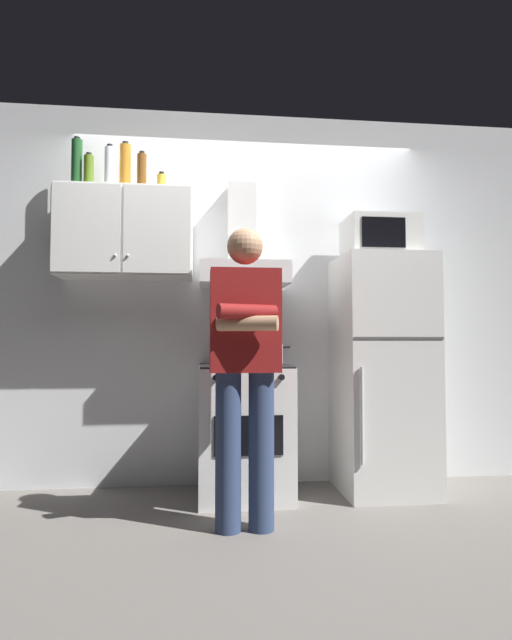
{
  "coord_description": "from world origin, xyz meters",
  "views": [
    {
      "loc": [
        -0.34,
        -3.09,
        1.01
      ],
      "look_at": [
        0.0,
        0.0,
        1.15
      ],
      "focal_mm": 28.21,
      "sensor_mm": 36.0,
      "label": 1
    }
  ],
  "objects": [
    {
      "name": "bottle_liquor_amber",
      "position": [
        -0.86,
        0.38,
        2.21
      ],
      "size": [
        0.07,
        0.07,
        0.34
      ],
      "color": "#B7721E",
      "rests_on": "upper_cabinet"
    },
    {
      "name": "upper_cabinet",
      "position": [
        -0.85,
        0.37,
        1.75
      ],
      "size": [
        0.9,
        0.37,
        0.6
      ],
      "color": "white"
    },
    {
      "name": "cooking_pot",
      "position": [
        0.08,
        0.13,
        0.94
      ],
      "size": [
        0.32,
        0.22,
        0.13
      ],
      "color": "#B7BABF",
      "rests_on": "stove_oven"
    },
    {
      "name": "stove_oven",
      "position": [
        -0.05,
        0.25,
        0.43
      ],
      "size": [
        0.6,
        0.62,
        0.87
      ],
      "color": "white",
      "rests_on": "ground_plane"
    },
    {
      "name": "bottle_olive_oil",
      "position": [
        -1.1,
        0.36,
        2.17
      ],
      "size": [
        0.07,
        0.07,
        0.24
      ],
      "color": "#4C6B19",
      "rests_on": "upper_cabinet"
    },
    {
      "name": "bottle_beer_brown",
      "position": [
        -0.75,
        0.38,
        2.18
      ],
      "size": [
        0.06,
        0.06,
        0.28
      ],
      "color": "brown",
      "rests_on": "upper_cabinet"
    },
    {
      "name": "range_hood",
      "position": [
        -0.05,
        0.38,
        1.6
      ],
      "size": [
        0.6,
        0.44,
        0.75
      ],
      "color": "white"
    },
    {
      "name": "bottle_vodka_clear",
      "position": [
        -0.96,
        0.35,
        2.19
      ],
      "size": [
        0.07,
        0.07,
        0.3
      ],
      "color": "silver",
      "rests_on": "upper_cabinet"
    },
    {
      "name": "person_standing",
      "position": [
        -0.1,
        -0.36,
        0.9
      ],
      "size": [
        0.38,
        0.33,
        1.64
      ],
      "color": "navy",
      "rests_on": "ground_plane"
    },
    {
      "name": "back_wall_tiled",
      "position": [
        0.0,
        0.6,
        1.35
      ],
      "size": [
        4.8,
        0.1,
        2.7
      ],
      "primitive_type": "cube",
      "color": "white",
      "rests_on": "ground_plane"
    },
    {
      "name": "microwave",
      "position": [
        0.9,
        0.27,
        1.74
      ],
      "size": [
        0.48,
        0.37,
        0.28
      ],
      "color": "silver",
      "rests_on": "refrigerator"
    },
    {
      "name": "bottle_spice_jar",
      "position": [
        -0.61,
        0.35,
        2.11
      ],
      "size": [
        0.06,
        0.06,
        0.13
      ],
      "color": "gold",
      "rests_on": "upper_cabinet"
    },
    {
      "name": "refrigerator",
      "position": [
        0.9,
        0.25,
        0.8
      ],
      "size": [
        0.6,
        0.62,
        1.6
      ],
      "color": "white",
      "rests_on": "ground_plane"
    },
    {
      "name": "bottle_wine_green",
      "position": [
        -1.18,
        0.38,
        2.22
      ],
      "size": [
        0.07,
        0.07,
        0.36
      ],
      "color": "#19471E",
      "rests_on": "upper_cabinet"
    },
    {
      "name": "ground_plane",
      "position": [
        0.0,
        0.0,
        0.0
      ],
      "size": [
        7.0,
        7.0,
        0.0
      ],
      "primitive_type": "plane",
      "color": "slate"
    }
  ]
}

